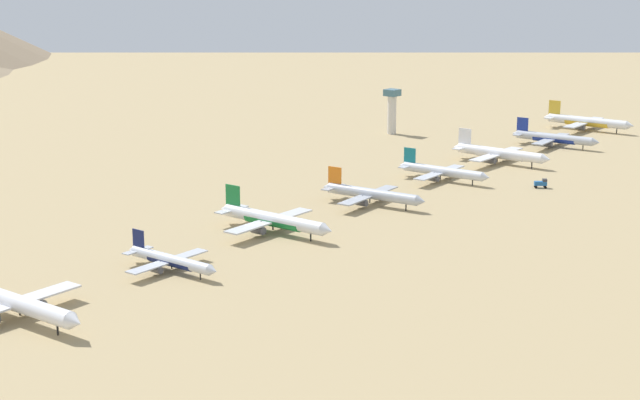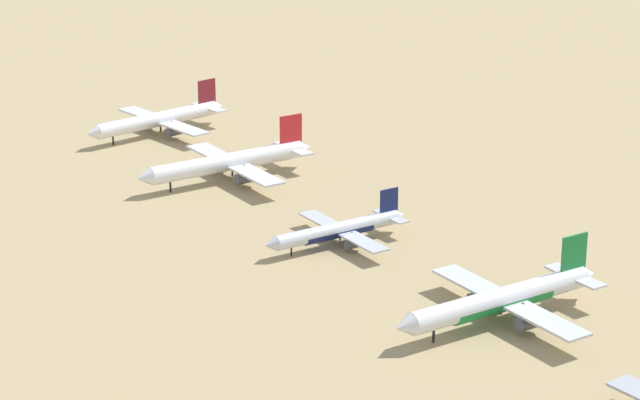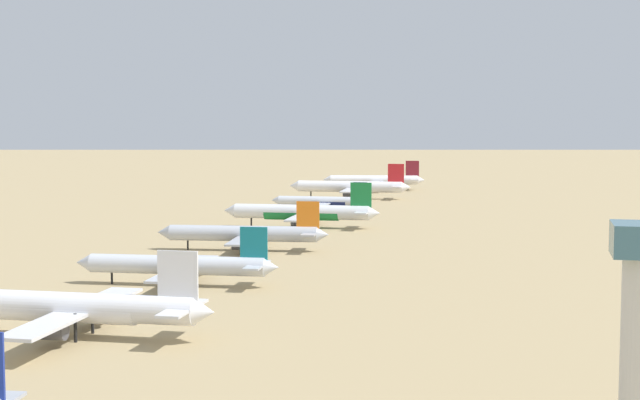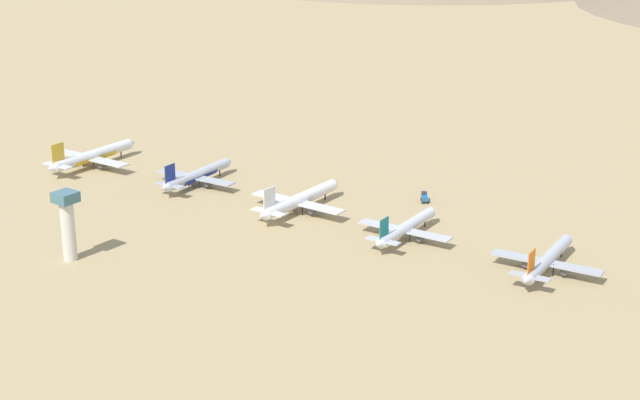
% 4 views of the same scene
% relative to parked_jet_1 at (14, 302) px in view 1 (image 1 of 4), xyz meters
% --- Properties ---
extents(ground_plane, '(2568.40, 2568.40, 0.00)m').
position_rel_parked_jet_1_xyz_m(ground_plane, '(-3.28, 161.60, -5.14)').
color(ground_plane, tan).
extents(parked_jet_1, '(52.92, 42.93, 15.27)m').
position_rel_parked_jet_1_xyz_m(parked_jet_1, '(0.00, 0.00, 0.00)').
color(parked_jet_1, white).
rests_on(parked_jet_1, ground).
extents(parked_jet_2, '(38.68, 31.37, 11.17)m').
position_rel_parked_jet_1_xyz_m(parked_jet_2, '(0.47, 55.74, -1.43)').
color(parked_jet_2, silver).
rests_on(parked_jet_2, ground).
extents(parked_jet_3, '(51.32, 41.63, 14.82)m').
position_rel_parked_jet_1_xyz_m(parked_jet_3, '(-4.61, 109.00, -0.21)').
color(parked_jet_3, silver).
rests_on(parked_jet_3, ground).
extents(parked_jet_4, '(46.61, 37.97, 13.44)m').
position_rel_parked_jet_1_xyz_m(parked_jet_4, '(-1.85, 163.68, -0.62)').
color(parked_jet_4, '#B2B7C1').
rests_on(parked_jet_4, ground).
extents(parked_jet_5, '(44.71, 36.33, 12.89)m').
position_rel_parked_jet_1_xyz_m(parked_jet_5, '(-3.67, 217.64, -0.80)').
color(parked_jet_5, silver).
rests_on(parked_jet_5, ground).
extents(parked_jet_6, '(51.16, 41.45, 14.78)m').
position_rel_parked_jet_1_xyz_m(parked_jet_6, '(-3.13, 266.50, -0.22)').
color(parked_jet_6, white).
rests_on(parked_jet_6, ground).
extents(parked_jet_7, '(47.07, 38.31, 13.57)m').
position_rel_parked_jet_1_xyz_m(parked_jet_7, '(-2.65, 321.36, -0.63)').
color(parked_jet_7, '#B2B7C1').
rests_on(parked_jet_7, ground).
extents(parked_jet_8, '(52.86, 42.90, 15.25)m').
position_rel_parked_jet_1_xyz_m(parked_jet_8, '(-10.76, 377.35, -0.07)').
color(parked_jet_8, silver).
rests_on(parked_jet_8, ground).
extents(service_truck, '(5.63, 5.16, 3.90)m').
position_rel_parked_jet_1_xyz_m(service_truck, '(35.88, 233.35, -3.06)').
color(service_truck, '#1E5999').
rests_on(service_truck, ground).
extents(control_tower, '(7.20, 7.20, 24.50)m').
position_rel_parked_jet_1_xyz_m(control_tower, '(-88.86, 300.01, 8.73)').
color(control_tower, beige).
rests_on(control_tower, ground).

